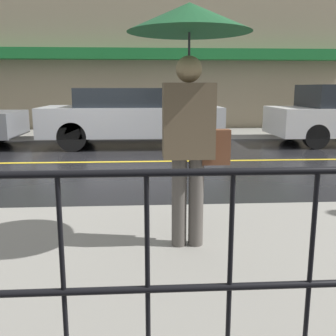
{
  "coord_description": "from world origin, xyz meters",
  "views": [
    {
      "loc": [
        1.15,
        -8.07,
        1.51
      ],
      "look_at": [
        1.49,
        -2.61,
        0.39
      ],
      "focal_mm": 42.0,
      "sensor_mm": 36.0,
      "label": 1
    }
  ],
  "objects": [
    {
      "name": "car_silver",
      "position": [
        0.81,
        2.32,
        0.79
      ],
      "size": [
        4.59,
        1.94,
        1.51
      ],
      "color": "#B2B5BA",
      "rests_on": "ground_plane"
    },
    {
      "name": "building_storefront",
      "position": [
        0.0,
        5.71,
        2.61
      ],
      "size": [
        28.0,
        0.85,
        5.21
      ],
      "color": "gray",
      "rests_on": "ground_plane"
    },
    {
      "name": "lane_marking",
      "position": [
        0.0,
        0.0,
        0.0
      ],
      "size": [
        25.2,
        0.12,
        0.01
      ],
      "color": "gold",
      "rests_on": "ground_plane"
    },
    {
      "name": "sidewalk_near",
      "position": [
        0.0,
        -5.09,
        0.07
      ],
      "size": [
        28.0,
        3.09,
        0.13
      ],
      "color": "gray",
      "rests_on": "ground_plane"
    },
    {
      "name": "ground_plane",
      "position": [
        0.0,
        0.0,
        0.0
      ],
      "size": [
        80.0,
        80.0,
        0.0
      ],
      "primitive_type": "plane",
      "color": "black"
    },
    {
      "name": "pedestrian",
      "position": [
        1.54,
        -4.77,
        1.74
      ],
      "size": [
        1.01,
        1.01,
        2.05
      ],
      "color": "#4C4742",
      "rests_on": "sidewalk_near"
    },
    {
      "name": "sidewalk_far",
      "position": [
        0.0,
        4.56,
        0.07
      ],
      "size": [
        28.0,
        2.04,
        0.13
      ],
      "color": "gray",
      "rests_on": "ground_plane"
    }
  ]
}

